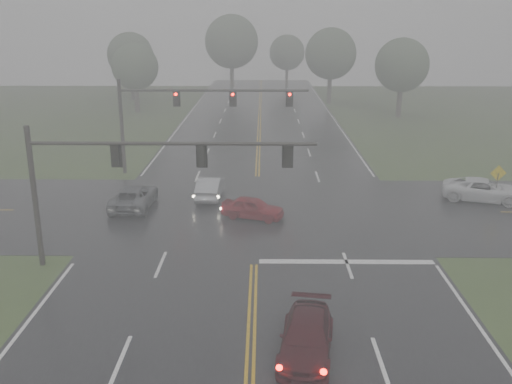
{
  "coord_description": "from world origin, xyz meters",
  "views": [
    {
      "loc": [
        0.41,
        -11.17,
        11.36
      ],
      "look_at": [
        0.07,
        16.0,
        3.08
      ],
      "focal_mm": 40.0,
      "sensor_mm": 36.0,
      "label": 1
    }
  ],
  "objects_px": {
    "sedan_maroon": "(306,353)",
    "signal_gantry_near": "(121,169)",
    "sedan_silver": "(210,198)",
    "sedan_red": "(253,218)",
    "signal_gantry_far": "(180,107)",
    "car_grey": "(134,208)",
    "pickup_white": "(482,201)"
  },
  "relations": [
    {
      "from": "sedan_red",
      "to": "signal_gantry_far",
      "type": "distance_m",
      "value": 12.76
    },
    {
      "from": "pickup_white",
      "to": "signal_gantry_far",
      "type": "xyz_separation_m",
      "value": [
        -20.5,
        6.72,
        5.06
      ]
    },
    {
      "from": "sedan_maroon",
      "to": "sedan_silver",
      "type": "bearing_deg",
      "value": 114.07
    },
    {
      "from": "signal_gantry_far",
      "to": "sedan_red",
      "type": "bearing_deg",
      "value": -61.53
    },
    {
      "from": "sedan_maroon",
      "to": "sedan_silver",
      "type": "distance_m",
      "value": 18.96
    },
    {
      "from": "sedan_maroon",
      "to": "signal_gantry_far",
      "type": "distance_m",
      "value": 26.24
    },
    {
      "from": "sedan_maroon",
      "to": "car_grey",
      "type": "distance_m",
      "value": 18.75
    },
    {
      "from": "signal_gantry_far",
      "to": "sedan_maroon",
      "type": "bearing_deg",
      "value": -72.53
    },
    {
      "from": "sedan_maroon",
      "to": "sedan_silver",
      "type": "xyz_separation_m",
      "value": [
        -5.02,
        18.29,
        0.0
      ]
    },
    {
      "from": "pickup_white",
      "to": "signal_gantry_near",
      "type": "distance_m",
      "value": 23.74
    },
    {
      "from": "car_grey",
      "to": "pickup_white",
      "type": "height_order",
      "value": "pickup_white"
    },
    {
      "from": "sedan_red",
      "to": "sedan_silver",
      "type": "height_order",
      "value": "sedan_silver"
    },
    {
      "from": "sedan_red",
      "to": "car_grey",
      "type": "height_order",
      "value": "car_grey"
    },
    {
      "from": "sedan_silver",
      "to": "sedan_red",
      "type": "bearing_deg",
      "value": 128.12
    },
    {
      "from": "car_grey",
      "to": "signal_gantry_near",
      "type": "relative_size",
      "value": 0.38
    },
    {
      "from": "sedan_maroon",
      "to": "signal_gantry_near",
      "type": "xyz_separation_m",
      "value": [
        -8.06,
        7.49,
        4.78
      ]
    },
    {
      "from": "car_grey",
      "to": "pickup_white",
      "type": "xyz_separation_m",
      "value": [
        22.37,
        1.74,
        0.0
      ]
    },
    {
      "from": "car_grey",
      "to": "pickup_white",
      "type": "bearing_deg",
      "value": -174.85
    },
    {
      "from": "sedan_silver",
      "to": "sedan_maroon",
      "type": "bearing_deg",
      "value": 107.9
    },
    {
      "from": "sedan_maroon",
      "to": "sedan_red",
      "type": "distance_m",
      "value": 14.42
    },
    {
      "from": "car_grey",
      "to": "signal_gantry_far",
      "type": "height_order",
      "value": "signal_gantry_far"
    },
    {
      "from": "sedan_silver",
      "to": "pickup_white",
      "type": "height_order",
      "value": "pickup_white"
    },
    {
      "from": "pickup_white",
      "to": "signal_gantry_far",
      "type": "distance_m",
      "value": 22.16
    },
    {
      "from": "sedan_red",
      "to": "pickup_white",
      "type": "xyz_separation_m",
      "value": [
        14.91,
        3.58,
        0.0
      ]
    },
    {
      "from": "car_grey",
      "to": "sedan_silver",
      "type": "bearing_deg",
      "value": -153.83
    },
    {
      "from": "car_grey",
      "to": "sedan_red",
      "type": "bearing_deg",
      "value": 166.81
    },
    {
      "from": "sedan_maroon",
      "to": "pickup_white",
      "type": "xyz_separation_m",
      "value": [
        12.77,
        17.84,
        0.0
      ]
    },
    {
      "from": "sedan_maroon",
      "to": "pickup_white",
      "type": "distance_m",
      "value": 21.94
    },
    {
      "from": "sedan_red",
      "to": "signal_gantry_far",
      "type": "height_order",
      "value": "signal_gantry_far"
    },
    {
      "from": "sedan_red",
      "to": "sedan_silver",
      "type": "bearing_deg",
      "value": 54.08
    },
    {
      "from": "sedan_red",
      "to": "pickup_white",
      "type": "height_order",
      "value": "pickup_white"
    },
    {
      "from": "pickup_white",
      "to": "signal_gantry_far",
      "type": "relative_size",
      "value": 0.36
    }
  ]
}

